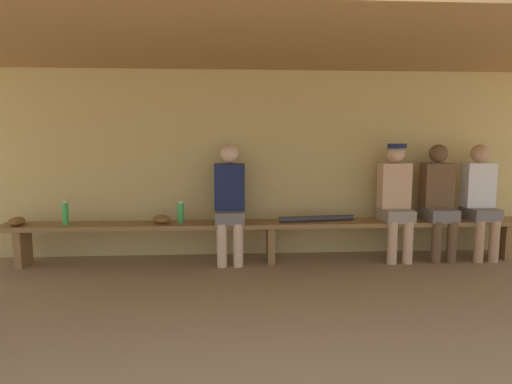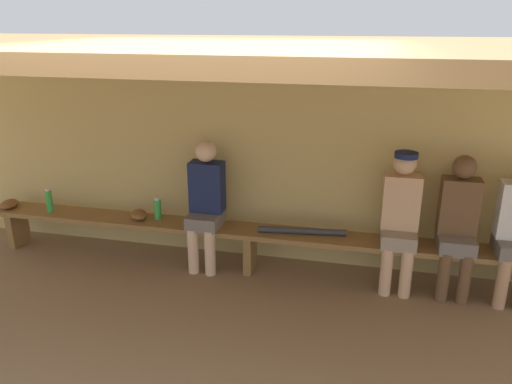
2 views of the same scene
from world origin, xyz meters
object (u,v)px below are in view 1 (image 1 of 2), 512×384
object	(u,v)px
player_middle	(230,199)
baseball_glove_tan	(17,221)
water_bottle_blue	(181,212)
water_bottle_clear	(65,213)
player_near_post	(439,197)
player_rightmost	(480,197)
bench	(271,228)
baseball_glove_worn	(162,219)
baseball_bat	(317,219)
player_shirtless_tan	(396,196)

from	to	relation	value
player_middle	baseball_glove_tan	world-z (taller)	player_middle
water_bottle_blue	water_bottle_clear	size ratio (longest dim) A/B	0.90
player_near_post	player_rightmost	xyz separation A→B (m)	(0.50, 0.00, 0.00)
water_bottle_clear	baseball_glove_tan	world-z (taller)	water_bottle_clear
bench	player_rightmost	world-z (taller)	player_rightmost
baseball_glove_worn	player_middle	bearing A→B (deg)	-126.54
bench	player_near_post	distance (m)	1.99
player_middle	baseball_bat	size ratio (longest dim) A/B	1.53
water_bottle_clear	baseball_glove_tan	size ratio (longest dim) A/B	1.11
bench	player_shirtless_tan	size ratio (longest dim) A/B	4.46
water_bottle_clear	baseball_glove_tan	bearing A→B (deg)	179.98
water_bottle_blue	player_shirtless_tan	bearing A→B (deg)	-1.01
water_bottle_clear	baseball_glove_worn	distance (m)	1.04
player_rightmost	water_bottle_blue	bearing A→B (deg)	179.28
player_near_post	player_shirtless_tan	distance (m)	0.51
bench	water_bottle_clear	world-z (taller)	water_bottle_clear
player_rightmost	baseball_glove_worn	xyz separation A→B (m)	(-3.68, 0.00, -0.22)
bench	player_shirtless_tan	distance (m)	1.49
water_bottle_blue	player_near_post	bearing A→B (deg)	-0.84
bench	player_rightmost	size ratio (longest dim) A/B	4.49
player_middle	water_bottle_blue	bearing A→B (deg)	175.49
bench	player_middle	size ratio (longest dim) A/B	4.49
bench	baseball_glove_worn	size ratio (longest dim) A/B	25.00
player_shirtless_tan	water_bottle_blue	bearing A→B (deg)	178.99
player_rightmost	player_shirtless_tan	bearing A→B (deg)	179.97
player_middle	water_bottle_blue	world-z (taller)	player_middle
player_middle	baseball_bat	xyz separation A→B (m)	(0.99, -0.00, -0.24)
player_shirtless_tan	baseball_bat	distance (m)	0.95
player_shirtless_tan	baseball_glove_worn	size ratio (longest dim) A/B	5.60
bench	player_middle	distance (m)	0.58
player_rightmost	water_bottle_blue	distance (m)	3.48
water_bottle_clear	player_middle	bearing A→B (deg)	0.95
player_near_post	player_shirtless_tan	size ratio (longest dim) A/B	0.99
player_shirtless_tan	water_bottle_blue	xyz separation A→B (m)	(-2.46, 0.04, -0.17)
player_rightmost	baseball_glove_worn	world-z (taller)	player_rightmost
player_near_post	baseball_glove_tan	bearing A→B (deg)	-179.64
player_shirtless_tan	baseball_glove_worn	bearing A→B (deg)	179.95
player_rightmost	water_bottle_blue	world-z (taller)	player_rightmost
player_shirtless_tan	player_middle	distance (m)	1.91
bench	player_middle	xyz separation A→B (m)	(-0.46, 0.00, 0.34)
player_rightmost	baseball_bat	xyz separation A→B (m)	(-1.92, -0.00, -0.24)
water_bottle_blue	baseball_glove_worn	xyz separation A→B (m)	(-0.21, -0.04, -0.07)
baseball_glove_tan	water_bottle_clear	bearing A→B (deg)	-101.24
player_rightmost	player_shirtless_tan	xyz separation A→B (m)	(-1.01, 0.00, 0.02)
player_middle	baseball_glove_worn	distance (m)	0.79
player_near_post	baseball_glove_tan	distance (m)	4.75
baseball_glove_worn	baseball_glove_tan	bearing A→B (deg)	54.86
player_rightmost	baseball_glove_worn	size ratio (longest dim) A/B	5.56
water_bottle_blue	bench	bearing A→B (deg)	-2.63
player_shirtless_tan	player_middle	xyz separation A→B (m)	(-1.91, -0.00, -0.02)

